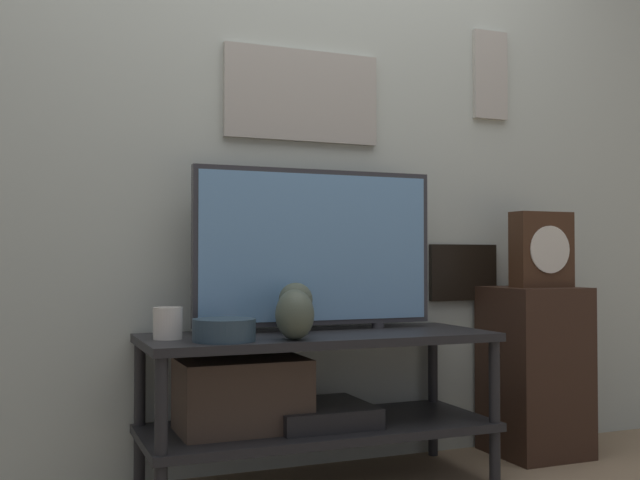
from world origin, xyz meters
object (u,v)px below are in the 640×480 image
at_px(vase_wide_bowl, 224,330).
at_px(decorative_bust, 296,305).
at_px(candle_jar, 168,323).
at_px(mantel_clock, 542,250).
at_px(television, 316,247).
at_px(vase_urn_stoneware, 295,315).

distance_m(vase_wide_bowl, decorative_bust, 0.32).
distance_m(vase_wide_bowl, candle_jar, 0.21).
bearing_deg(vase_wide_bowl, mantel_clock, 6.62).
bearing_deg(television, vase_urn_stoneware, -123.77).
bearing_deg(vase_urn_stoneware, decorative_bust, 68.95).
distance_m(television, decorative_bust, 0.26).
bearing_deg(vase_urn_stoneware, mantel_clock, 10.15).
relative_size(vase_urn_stoneware, candle_jar, 1.56).
distance_m(television, vase_wide_bowl, 0.55).
xyz_separation_m(candle_jar, decorative_bust, (0.45, -0.01, 0.05)).
bearing_deg(vase_wide_bowl, decorative_bust, 22.65).
bearing_deg(candle_jar, decorative_bust, -1.42).
relative_size(vase_wide_bowl, decorative_bust, 1.12).
relative_size(vase_urn_stoneware, decorative_bust, 0.91).
relative_size(television, candle_jar, 8.83).
relative_size(television, vase_wide_bowl, 4.56).
bearing_deg(vase_wide_bowl, vase_urn_stoneware, -11.77).
bearing_deg(decorative_bust, mantel_clock, 2.08).
distance_m(decorative_bust, mantel_clock, 1.12).
relative_size(vase_wide_bowl, mantel_clock, 0.66).
bearing_deg(mantel_clock, candle_jar, -178.93).
bearing_deg(candle_jar, mantel_clock, 1.07).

